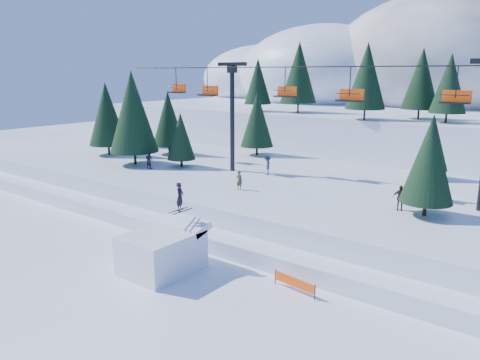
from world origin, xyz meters
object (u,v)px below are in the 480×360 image
Objects in this scene: jump_kicker at (163,250)px; banner_near at (294,282)px; banner_far at (376,285)px; chairlift at (332,104)px.

jump_kicker is 8.24m from banner_near.
banner_far is (3.70, 2.41, 0.00)m from banner_near.
jump_kicker is at bearing -157.11° from banner_far.
banner_near is at bearing 17.40° from jump_kicker.
banner_near is 4.41m from banner_far.
banner_far is at bearing -52.59° from chairlift.
chairlift is at bearing 110.52° from banner_near.
jump_kicker is 12.53m from banner_far.
chairlift is 17.50m from banner_near.
banner_far is at bearing 22.89° from jump_kicker.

